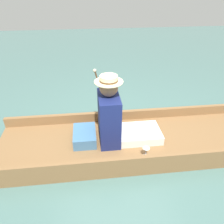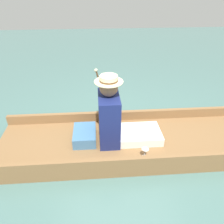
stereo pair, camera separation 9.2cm
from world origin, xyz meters
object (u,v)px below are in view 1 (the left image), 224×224
Objects in this scene: walking_cane at (101,93)px; seated_person at (116,118)px; teddy_bear at (106,113)px; wine_glass at (146,150)px.

seated_person is at bearing 21.17° from walking_cane.
seated_person reaches higher than walking_cane.
walking_cane is at bearing -148.25° from seated_person.
walking_cane is at bearing -117.63° from teddy_bear.
teddy_bear is at bearing -153.92° from seated_person.
wine_glass is at bearing 28.93° from teddy_bear.
teddy_bear is at bearing -151.07° from wine_glass.
seated_person reaches higher than teddy_bear.
wine_glass is 0.96m from walking_cane.
seated_person is 6.98× the size of wine_glass.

